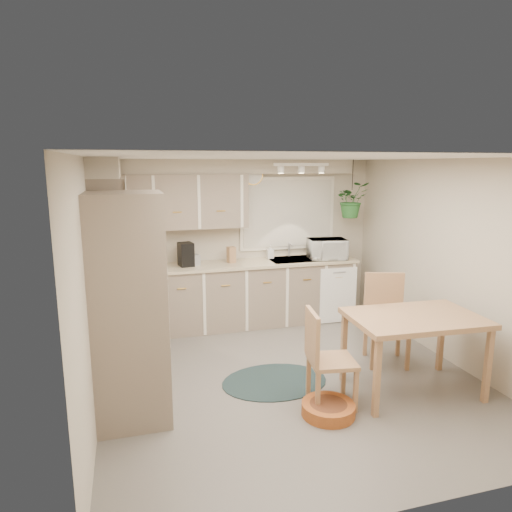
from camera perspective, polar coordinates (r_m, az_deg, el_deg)
name	(u,v)px	position (r m, az deg, el deg)	size (l,w,h in m)	color
floor	(289,377)	(5.28, 4.19, -14.84)	(4.20, 4.20, 0.00)	#605D55
ceiling	(293,158)	(4.74, 4.62, 12.17)	(4.20, 4.20, 0.00)	silver
wall_back	(243,241)	(6.84, -1.64, 1.86)	(4.00, 0.04, 2.40)	#B7AC97
wall_front	(405,347)	(3.08, 18.16, -10.78)	(4.00, 0.04, 2.40)	#B7AC97
wall_left	(93,286)	(4.60, -19.74, -3.54)	(0.04, 4.20, 2.40)	#B7AC97
wall_right	(450,262)	(5.86, 23.11, -0.68)	(0.04, 4.20, 2.40)	#B7AC97
base_cab_left	(129,327)	(5.65, -15.59, -8.52)	(0.60, 1.85, 0.90)	gray
base_cab_back	(235,296)	(6.68, -2.64, -4.98)	(3.60, 0.60, 0.90)	gray
counter_left	(128,288)	(5.51, -15.74, -3.91)	(0.64, 1.89, 0.04)	tan
counter_back	(235,264)	(6.56, -2.66, -1.06)	(3.64, 0.64, 0.04)	tan
oven_stack	(129,310)	(4.27, -15.55, -6.52)	(0.65, 0.65, 2.10)	gray
wall_oven_face	(166,307)	(4.28, -11.24, -6.27)	(0.02, 0.56, 0.58)	white
upper_cab_left	(111,210)	(5.47, -17.68, 5.54)	(0.35, 2.00, 0.75)	gray
upper_cab_back	(176,202)	(6.42, -10.03, 6.69)	(2.00, 0.35, 0.75)	gray
soffit_left	(106,167)	(5.45, -18.25, 10.49)	(0.30, 2.00, 0.20)	#B7AC97
soffit_back	(231,167)	(6.56, -3.10, 11.09)	(3.60, 0.30, 0.20)	#B7AC97
cooktop	(129,300)	(4.95, -15.61, -5.33)	(0.52, 0.58, 0.02)	white
range_hood	(124,257)	(4.84, -16.13, -0.17)	(0.40, 0.60, 0.14)	white
window_blinds	(288,213)	(6.96, 4.02, 5.33)	(1.40, 0.02, 1.00)	silver
window_frame	(288,213)	(6.97, 3.99, 5.33)	(1.50, 0.02, 1.10)	silver
sink	(293,262)	(6.82, 4.70, -0.77)	(0.70, 0.48, 0.10)	#A5A7AC
dishwasher_front	(338,295)	(6.89, 10.24, -4.86)	(0.58, 0.01, 0.83)	white
track_light_bar	(301,164)	(6.44, 5.70, 11.32)	(0.80, 0.04, 0.04)	white
wall_clock	(253,175)	(6.76, -0.37, 10.10)	(0.30, 0.30, 0.03)	#EBB553
dining_table	(412,354)	(5.08, 18.97, -11.47)	(1.31, 0.87, 0.82)	#AB7955
chair_left	(332,358)	(4.60, 9.50, -12.50)	(0.45, 0.45, 0.96)	#AB7955
chair_back	(387,320)	(5.64, 16.09, -7.75)	(0.49, 0.49, 1.05)	#AB7955
braided_rug	(275,381)	(5.17, 2.33, -15.39)	(1.16, 0.87, 0.01)	black
pet_bed	(328,409)	(4.60, 9.02, -18.38)	(0.51, 0.51, 0.12)	#A24D20
microwave	(327,247)	(6.88, 8.88, 1.15)	(0.55, 0.30, 0.37)	white
soap_bottle	(270,256)	(6.84, 1.78, 0.06)	(0.09, 0.21, 0.10)	white
hanging_plant	(351,204)	(6.96, 11.85, 6.40)	(0.48, 0.53, 0.41)	#265F28
coffee_maker	(186,254)	(6.41, -8.76, 0.21)	(0.18, 0.23, 0.33)	black
toaster	(190,260)	(6.45, -8.20, -0.50)	(0.25, 0.14, 0.15)	#A5A7AC
knife_block	(231,255)	(6.58, -3.11, 0.17)	(0.10, 0.10, 0.23)	#AB7955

